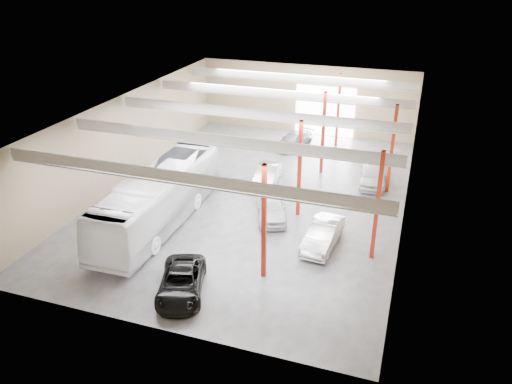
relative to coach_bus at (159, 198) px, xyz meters
The scene contains 8 objects.
depot_shell 8.92m from the coach_bus, 53.54° to the left, with size 22.12×32.12×7.06m.
coach_bus is the anchor object (origin of this frame).
black_sedan 8.39m from the coach_bus, 53.96° to the right, with size 2.34×5.08×1.41m, color black.
car_row_a 7.79m from the coach_bus, 25.06° to the left, with size 1.96×4.86×1.66m, color silver.
car_row_b 9.90m from the coach_bus, 59.43° to the left, with size 1.67×4.79×1.58m, color #ADACB1.
car_row_c 18.22m from the coach_bus, 74.56° to the left, with size 1.97×4.83×1.40m, color slate.
car_right_near 11.27m from the coach_bus, ahead, with size 1.70×4.87×1.60m, color silver.
car_right_far 17.39m from the coach_bus, 40.73° to the left, with size 2.01×5.00×1.70m, color silver.
Camera 1 is at (11.05, -32.91, 16.87)m, focal length 35.00 mm.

